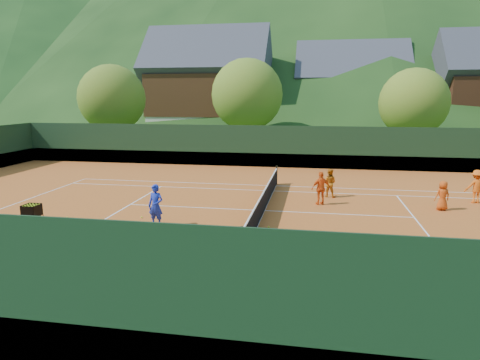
% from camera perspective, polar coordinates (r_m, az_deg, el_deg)
% --- Properties ---
extents(ground, '(400.00, 400.00, 0.00)m').
position_cam_1_polar(ground, '(19.29, 3.25, -4.15)').
color(ground, '#2C5019').
rests_on(ground, ground).
extents(clay_court, '(40.00, 24.00, 0.02)m').
position_cam_1_polar(clay_court, '(19.29, 3.25, -4.13)').
color(clay_court, '#AF521C').
rests_on(clay_court, ground).
extents(coach, '(0.67, 0.49, 1.69)m').
position_cam_1_polar(coach, '(17.07, -11.17, -3.38)').
color(coach, '#192CA6').
rests_on(coach, clay_court).
extents(student_a, '(0.82, 0.71, 1.45)m').
position_cam_1_polar(student_a, '(22.17, 11.82, -0.38)').
color(student_a, '#CC6B12').
rests_on(student_a, clay_court).
extents(student_b, '(1.01, 0.72, 1.58)m').
position_cam_1_polar(student_b, '(20.49, 10.75, -1.09)').
color(student_b, '#F65D15').
rests_on(student_b, clay_court).
extents(student_c, '(0.74, 0.58, 1.34)m').
position_cam_1_polar(student_c, '(21.24, 25.40, -1.89)').
color(student_c, '#CF4B12').
rests_on(student_c, clay_court).
extents(student_d, '(1.07, 0.66, 1.61)m').
position_cam_1_polar(student_d, '(23.41, 28.99, -0.76)').
color(student_d, orange).
rests_on(student_d, clay_court).
extents(tennis_ball_0, '(0.07, 0.07, 0.07)m').
position_cam_1_polar(tennis_ball_0, '(17.18, 1.99, -5.88)').
color(tennis_ball_0, '#D0ED27').
rests_on(tennis_ball_0, clay_court).
extents(tennis_ball_1, '(0.07, 0.07, 0.07)m').
position_cam_1_polar(tennis_ball_1, '(11.44, -3.09, -14.96)').
color(tennis_ball_1, '#D0ED27').
rests_on(tennis_ball_1, clay_court).
extents(tennis_ball_2, '(0.07, 0.07, 0.07)m').
position_cam_1_polar(tennis_ball_2, '(15.73, -28.98, -8.96)').
color(tennis_ball_2, '#D0ED27').
rests_on(tennis_ball_2, clay_court).
extents(tennis_ball_3, '(0.07, 0.07, 0.07)m').
position_cam_1_polar(tennis_ball_3, '(18.57, -12.98, -4.86)').
color(tennis_ball_3, '#D0ED27').
rests_on(tennis_ball_3, clay_court).
extents(tennis_ball_4, '(0.07, 0.07, 0.07)m').
position_cam_1_polar(tennis_ball_4, '(19.51, -22.05, -4.63)').
color(tennis_ball_4, '#D0ED27').
rests_on(tennis_ball_4, clay_court).
extents(tennis_ball_5, '(0.07, 0.07, 0.07)m').
position_cam_1_polar(tennis_ball_5, '(16.42, -24.17, -7.71)').
color(tennis_ball_5, '#D0ED27').
rests_on(tennis_ball_5, clay_court).
extents(tennis_ball_6, '(0.07, 0.07, 0.07)m').
position_cam_1_polar(tennis_ball_6, '(16.84, 3.83, -6.26)').
color(tennis_ball_6, '#D0ED27').
rests_on(tennis_ball_6, clay_court).
extents(tennis_ball_7, '(0.07, 0.07, 0.07)m').
position_cam_1_polar(tennis_ball_7, '(13.18, -26.68, -12.55)').
color(tennis_ball_7, '#D0ED27').
rests_on(tennis_ball_7, clay_court).
extents(tennis_ball_8, '(0.07, 0.07, 0.07)m').
position_cam_1_polar(tennis_ball_8, '(15.39, -9.45, -8.09)').
color(tennis_ball_8, '#D0ED27').
rests_on(tennis_ball_8, clay_court).
extents(tennis_ball_9, '(0.07, 0.07, 0.07)m').
position_cam_1_polar(tennis_ball_9, '(12.03, -21.61, -14.41)').
color(tennis_ball_9, '#D0ED27').
rests_on(tennis_ball_9, clay_court).
extents(tennis_ball_10, '(0.07, 0.07, 0.07)m').
position_cam_1_polar(tennis_ball_10, '(16.58, -15.42, -6.94)').
color(tennis_ball_10, '#D0ED27').
rests_on(tennis_ball_10, clay_court).
extents(tennis_ball_11, '(0.07, 0.07, 0.07)m').
position_cam_1_polar(tennis_ball_11, '(12.94, -13.06, -12.04)').
color(tennis_ball_11, '#D0ED27').
rests_on(tennis_ball_11, clay_court).
extents(tennis_ball_12, '(0.07, 0.07, 0.07)m').
position_cam_1_polar(tennis_ball_12, '(16.44, -13.80, -7.01)').
color(tennis_ball_12, '#D0ED27').
rests_on(tennis_ball_12, clay_court).
extents(tennis_ball_13, '(0.07, 0.07, 0.07)m').
position_cam_1_polar(tennis_ball_13, '(14.33, 17.56, -9.95)').
color(tennis_ball_13, '#D0ED27').
rests_on(tennis_ball_13, clay_court).
extents(tennis_ball_14, '(0.07, 0.07, 0.07)m').
position_cam_1_polar(tennis_ball_14, '(17.33, -8.72, -5.87)').
color(tennis_ball_14, '#D0ED27').
rests_on(tennis_ball_14, clay_court).
extents(tennis_ball_15, '(0.07, 0.07, 0.07)m').
position_cam_1_polar(tennis_ball_15, '(12.36, 10.82, -13.09)').
color(tennis_ball_15, '#D0ED27').
rests_on(tennis_ball_15, clay_court).
extents(tennis_ball_16, '(0.07, 0.07, 0.07)m').
position_cam_1_polar(tennis_ball_16, '(13.36, -13.29, -11.29)').
color(tennis_ball_16, '#D0ED27').
rests_on(tennis_ball_16, clay_court).
extents(tennis_ball_17, '(0.07, 0.07, 0.07)m').
position_cam_1_polar(tennis_ball_17, '(15.68, -11.65, -7.81)').
color(tennis_ball_17, '#D0ED27').
rests_on(tennis_ball_17, clay_court).
extents(court_lines, '(23.83, 11.03, 0.00)m').
position_cam_1_polar(court_lines, '(19.28, 3.26, -4.09)').
color(court_lines, white).
rests_on(court_lines, clay_court).
extents(tennis_net, '(0.10, 12.07, 1.10)m').
position_cam_1_polar(tennis_net, '(19.16, 3.27, -2.65)').
color(tennis_net, black).
rests_on(tennis_net, clay_court).
extents(perimeter_fence, '(40.40, 24.24, 3.00)m').
position_cam_1_polar(perimeter_fence, '(19.00, 3.30, -0.46)').
color(perimeter_fence, black).
rests_on(perimeter_fence, clay_court).
extents(ball_hopper, '(0.57, 0.57, 1.00)m').
position_cam_1_polar(ball_hopper, '(18.19, -26.02, -3.74)').
color(ball_hopper, black).
rests_on(ball_hopper, clay_court).
extents(chalet_left, '(13.80, 9.93, 12.92)m').
position_cam_1_polar(chalet_left, '(49.99, -4.16, 11.76)').
color(chalet_left, beige).
rests_on(chalet_left, ground).
extents(chalet_mid, '(12.65, 8.82, 11.45)m').
position_cam_1_polar(chalet_mid, '(52.63, 14.45, 10.70)').
color(chalet_mid, beige).
rests_on(chalet_mid, ground).
extents(tree_a, '(6.00, 6.00, 7.88)m').
position_cam_1_polar(tree_a, '(40.75, -16.73, 10.38)').
color(tree_a, '#422A1A').
rests_on(tree_a, ground).
extents(tree_b, '(6.40, 6.40, 8.40)m').
position_cam_1_polar(tree_b, '(38.97, 0.94, 11.31)').
color(tree_b, '#41291A').
rests_on(tree_b, ground).
extents(tree_c, '(5.60, 5.60, 7.35)m').
position_cam_1_polar(tree_c, '(38.30, 22.15, 9.53)').
color(tree_c, '#3E2719').
rests_on(tree_c, ground).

